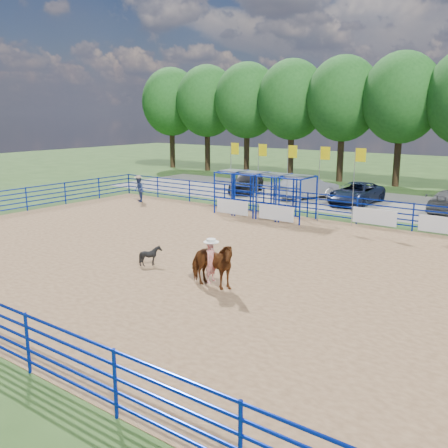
{
  "coord_description": "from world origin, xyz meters",
  "views": [
    {
      "loc": [
        13.02,
        -15.91,
        5.97
      ],
      "look_at": [
        0.57,
        1.0,
        1.3
      ],
      "focal_mm": 40.0,
      "sensor_mm": 36.0,
      "label": 1
    }
  ],
  "objects_px": {
    "calf": "(151,256)",
    "car_c": "(356,193)",
    "spectator_cowboy": "(139,189)",
    "car_b": "(307,187)",
    "car_a": "(246,182)",
    "horse_and_rider": "(211,262)"
  },
  "relations": [
    {
      "from": "car_b",
      "to": "car_c",
      "type": "bearing_deg",
      "value": -157.6
    },
    {
      "from": "calf",
      "to": "car_c",
      "type": "xyz_separation_m",
      "value": [
        1.22,
        18.29,
        0.3
      ]
    },
    {
      "from": "spectator_cowboy",
      "to": "car_c",
      "type": "relative_size",
      "value": 0.35
    },
    {
      "from": "calf",
      "to": "car_b",
      "type": "relative_size",
      "value": 0.17
    },
    {
      "from": "calf",
      "to": "car_a",
      "type": "relative_size",
      "value": 0.18
    },
    {
      "from": "car_b",
      "to": "spectator_cowboy",
      "type": "bearing_deg",
      "value": 67.12
    },
    {
      "from": "spectator_cowboy",
      "to": "car_c",
      "type": "distance_m",
      "value": 14.75
    },
    {
      "from": "spectator_cowboy",
      "to": "car_b",
      "type": "bearing_deg",
      "value": 43.96
    },
    {
      "from": "spectator_cowboy",
      "to": "car_b",
      "type": "xyz_separation_m",
      "value": [
        8.57,
        8.26,
        -0.11
      ]
    },
    {
      "from": "horse_and_rider",
      "to": "calf",
      "type": "bearing_deg",
      "value": 170.14
    },
    {
      "from": "car_c",
      "to": "spectator_cowboy",
      "type": "bearing_deg",
      "value": -144.09
    },
    {
      "from": "spectator_cowboy",
      "to": "car_a",
      "type": "distance_m",
      "value": 8.69
    },
    {
      "from": "calf",
      "to": "car_b",
      "type": "xyz_separation_m",
      "value": [
        -2.46,
        18.34,
        0.37
      ]
    },
    {
      "from": "calf",
      "to": "car_b",
      "type": "distance_m",
      "value": 18.5
    },
    {
      "from": "car_a",
      "to": "car_b",
      "type": "xyz_separation_m",
      "value": [
        5.03,
        0.33,
        0.02
      ]
    },
    {
      "from": "spectator_cowboy",
      "to": "car_a",
      "type": "xyz_separation_m",
      "value": [
        3.54,
        7.94,
        -0.13
      ]
    },
    {
      "from": "spectator_cowboy",
      "to": "car_b",
      "type": "height_order",
      "value": "spectator_cowboy"
    },
    {
      "from": "car_c",
      "to": "car_a",
      "type": "bearing_deg",
      "value": -176.11
    },
    {
      "from": "car_b",
      "to": "car_c",
      "type": "relative_size",
      "value": 0.93
    },
    {
      "from": "calf",
      "to": "spectator_cowboy",
      "type": "bearing_deg",
      "value": 36.73
    },
    {
      "from": "horse_and_rider",
      "to": "car_c",
      "type": "height_order",
      "value": "horse_and_rider"
    },
    {
      "from": "horse_and_rider",
      "to": "car_c",
      "type": "bearing_deg",
      "value": 97.0
    }
  ]
}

